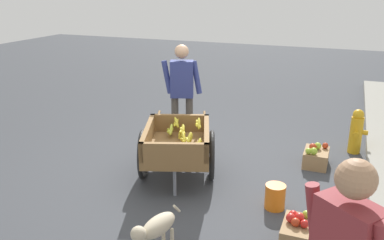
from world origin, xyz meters
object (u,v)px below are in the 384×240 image
vendor_person (182,87)px  dog (156,227)px  fire_hydrant (356,131)px  mixed_fruit_crate (299,232)px  plastic_bucket (275,197)px  fruit_cart (178,146)px  apple_crate (316,157)px

vendor_person → dog: (2.57, 0.82, -0.66)m
fire_hydrant → mixed_fruit_crate: bearing=-10.4°
dog → plastic_bucket: size_ratio=2.35×
fruit_cart → mixed_fruit_crate: 1.89m
fruit_cart → mixed_fruit_crate: bearing=61.8°
vendor_person → plastic_bucket: bearing=51.1°
fruit_cart → plastic_bucket: fruit_cart is taller
dog → fire_hydrant: size_ratio=0.99×
vendor_person → mixed_fruit_crate: 2.93m
dog → plastic_bucket: bearing=143.8°
vendor_person → dog: vendor_person is taller
vendor_person → mixed_fruit_crate: size_ratio=3.53×
fruit_cart → fire_hydrant: size_ratio=2.70×
fruit_cart → mixed_fruit_crate: fruit_cart is taller
plastic_bucket → apple_crate: bearing=166.6°
vendor_person → dog: size_ratio=2.36×
vendor_person → mixed_fruit_crate: vendor_person is taller
fruit_cart → apple_crate: 1.95m
plastic_bucket → mixed_fruit_crate: mixed_fruit_crate is taller
dog → fruit_cart: bearing=-164.0°
fruit_cart → fire_hydrant: fruit_cart is taller
fire_hydrant → plastic_bucket: bearing=-22.0°
vendor_person → apple_crate: 2.17m
vendor_person → plastic_bucket: (1.37, 1.70, -0.78)m
apple_crate → mixed_fruit_crate: (1.91, 0.02, -0.00)m
vendor_person → dog: bearing=17.7°
vendor_person → apple_crate: vendor_person is taller
fruit_cart → vendor_person: size_ratio=1.16×
dog → vendor_person: bearing=-162.3°
vendor_person → fire_hydrant: (-0.63, 2.51, -0.59)m
dog → apple_crate: 2.80m
fire_hydrant → mixed_fruit_crate: fire_hydrant is taller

